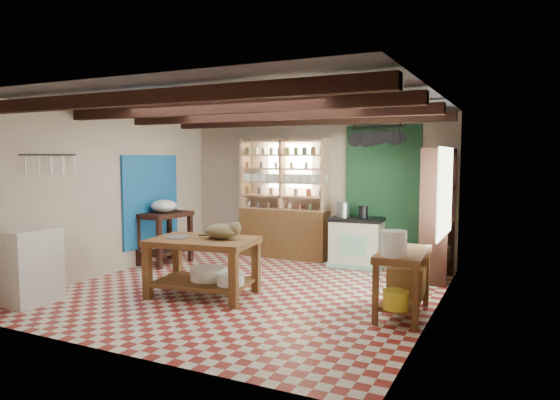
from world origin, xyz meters
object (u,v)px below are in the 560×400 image
at_px(prep_table, 165,238).
at_px(right_counter, 403,283).
at_px(work_table, 203,267).
at_px(white_cabinet, 30,266).
at_px(cat, 221,231).
at_px(stove, 357,242).

relative_size(prep_table, right_counter, 0.84).
height_order(work_table, white_cabinet, white_cabinet).
distance_m(work_table, right_counter, 2.63).
bearing_deg(work_table, right_counter, -0.44).
distance_m(prep_table, cat, 2.44).
bearing_deg(white_cabinet, right_counter, 23.40).
distance_m(stove, prep_table, 3.35).
height_order(white_cabinet, right_counter, white_cabinet).
bearing_deg(stove, work_table, -119.35).
bearing_deg(cat, white_cabinet, -164.28).
bearing_deg(white_cabinet, cat, 36.94).
relative_size(prep_table, cat, 1.97).
distance_m(work_table, prep_table, 2.25).
relative_size(stove, cat, 1.88).
xyz_separation_m(work_table, white_cabinet, (-1.79, -1.26, 0.09)).
distance_m(work_table, stove, 2.94).
bearing_deg(work_table, white_cabinet, -152.62).
bearing_deg(work_table, prep_table, 134.28).
bearing_deg(white_cabinet, stove, 54.68).
xyz_separation_m(work_table, prep_table, (-1.77, 1.39, 0.06)).
bearing_deg(white_cabinet, prep_table, 93.10).
bearing_deg(stove, cat, -115.68).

